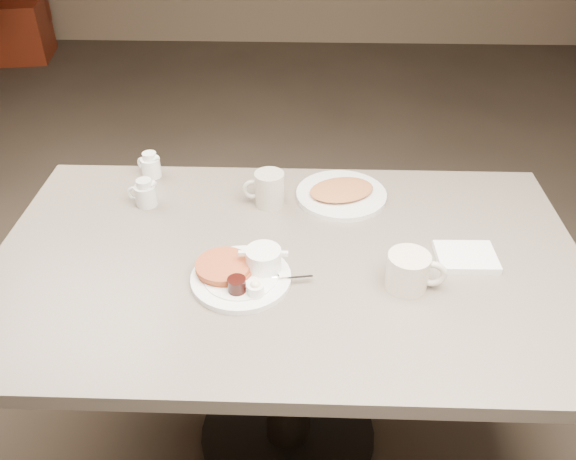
{
  "coord_description": "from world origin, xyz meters",
  "views": [
    {
      "loc": [
        0.04,
        -1.16,
        1.67
      ],
      "look_at": [
        0.0,
        0.02,
        0.82
      ],
      "focal_mm": 36.54,
      "sensor_mm": 36.0,
      "label": 1
    }
  ],
  "objects_px": {
    "diner_table": "(288,306)",
    "main_plate": "(243,272)",
    "coffee_mug_far": "(268,189)",
    "creamer_left": "(145,193)",
    "creamer_right": "(150,166)",
    "hash_plate": "(341,193)",
    "coffee_mug_near": "(409,271)"
  },
  "relations": [
    {
      "from": "diner_table",
      "to": "main_plate",
      "type": "distance_m",
      "value": 0.24
    },
    {
      "from": "coffee_mug_near",
      "to": "creamer_right",
      "type": "relative_size",
      "value": 1.81
    },
    {
      "from": "creamer_left",
      "to": "hash_plate",
      "type": "height_order",
      "value": "creamer_left"
    },
    {
      "from": "main_plate",
      "to": "diner_table",
      "type": "bearing_deg",
      "value": 40.04
    },
    {
      "from": "main_plate",
      "to": "coffee_mug_near",
      "type": "relative_size",
      "value": 2.0
    },
    {
      "from": "coffee_mug_near",
      "to": "creamer_right",
      "type": "bearing_deg",
      "value": 145.71
    },
    {
      "from": "creamer_left",
      "to": "creamer_right",
      "type": "height_order",
      "value": "same"
    },
    {
      "from": "creamer_left",
      "to": "creamer_right",
      "type": "distance_m",
      "value": 0.16
    },
    {
      "from": "creamer_right",
      "to": "coffee_mug_near",
      "type": "bearing_deg",
      "value": -34.29
    },
    {
      "from": "diner_table",
      "to": "main_plate",
      "type": "height_order",
      "value": "main_plate"
    },
    {
      "from": "coffee_mug_far",
      "to": "creamer_left",
      "type": "xyz_separation_m",
      "value": [
        -0.35,
        -0.01,
        -0.01
      ]
    },
    {
      "from": "coffee_mug_far",
      "to": "diner_table",
      "type": "bearing_deg",
      "value": -75.58
    },
    {
      "from": "hash_plate",
      "to": "creamer_left",
      "type": "bearing_deg",
      "value": -174.26
    },
    {
      "from": "diner_table",
      "to": "hash_plate",
      "type": "distance_m",
      "value": 0.37
    },
    {
      "from": "main_plate",
      "to": "coffee_mug_near",
      "type": "xyz_separation_m",
      "value": [
        0.39,
        -0.01,
        0.02
      ]
    },
    {
      "from": "coffee_mug_near",
      "to": "hash_plate",
      "type": "distance_m",
      "value": 0.42
    },
    {
      "from": "diner_table",
      "to": "coffee_mug_far",
      "type": "distance_m",
      "value": 0.33
    },
    {
      "from": "diner_table",
      "to": "main_plate",
      "type": "relative_size",
      "value": 5.06
    },
    {
      "from": "diner_table",
      "to": "main_plate",
      "type": "bearing_deg",
      "value": -139.96
    },
    {
      "from": "diner_table",
      "to": "coffee_mug_far",
      "type": "bearing_deg",
      "value": 104.42
    },
    {
      "from": "coffee_mug_far",
      "to": "creamer_left",
      "type": "relative_size",
      "value": 1.3
    },
    {
      "from": "creamer_left",
      "to": "hash_plate",
      "type": "bearing_deg",
      "value": 5.74
    },
    {
      "from": "main_plate",
      "to": "creamer_left",
      "type": "height_order",
      "value": "creamer_left"
    },
    {
      "from": "main_plate",
      "to": "creamer_right",
      "type": "bearing_deg",
      "value": 124.52
    },
    {
      "from": "creamer_left",
      "to": "coffee_mug_near",
      "type": "bearing_deg",
      "value": -25.4
    },
    {
      "from": "main_plate",
      "to": "creamer_left",
      "type": "bearing_deg",
      "value": 134.03
    },
    {
      "from": "coffee_mug_near",
      "to": "coffee_mug_far",
      "type": "distance_m",
      "value": 0.49
    },
    {
      "from": "coffee_mug_far",
      "to": "creamer_right",
      "type": "height_order",
      "value": "coffee_mug_far"
    },
    {
      "from": "diner_table",
      "to": "creamer_right",
      "type": "bearing_deg",
      "value": 137.99
    },
    {
      "from": "diner_table",
      "to": "coffee_mug_far",
      "type": "xyz_separation_m",
      "value": [
        -0.06,
        0.24,
        0.22
      ]
    },
    {
      "from": "creamer_right",
      "to": "hash_plate",
      "type": "distance_m",
      "value": 0.59
    },
    {
      "from": "creamer_left",
      "to": "creamer_right",
      "type": "relative_size",
      "value": 1.16
    }
  ]
}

